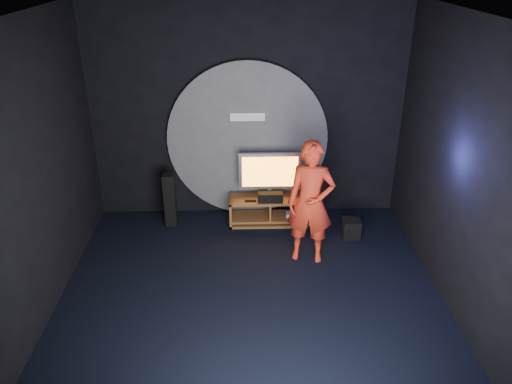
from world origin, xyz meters
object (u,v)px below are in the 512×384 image
tower_speaker_right (317,197)px  tv (270,173)px  tower_speaker_left (170,200)px  player (311,203)px  media_console (270,212)px  subwoofer (351,228)px

tower_speaker_right → tv: bearing=175.6°
tv → tower_speaker_right: size_ratio=1.11×
tower_speaker_left → player: (2.13, -1.05, 0.45)m
media_console → tower_speaker_right: tower_speaker_right is taller
tv → tower_speaker_left: bearing=-176.8°
tv → subwoofer: (1.26, -0.56, -0.72)m
tv → player: size_ratio=0.55×
tower_speaker_left → tower_speaker_right: (2.40, 0.03, 0.00)m
tv → media_console: bearing=-83.7°
tv → tower_speaker_left: 1.67m
media_console → tower_speaker_right: bearing=0.5°
tv → subwoofer: bearing=-24.1°
tower_speaker_right → player: player is taller
media_console → tower_speaker_left: (-1.63, -0.02, 0.26)m
tower_speaker_right → subwoofer: tower_speaker_right is taller
tower_speaker_left → subwoofer: bearing=-9.4°
subwoofer → tower_speaker_left: bearing=170.6°
tower_speaker_left → player: 2.41m
media_console → subwoofer: size_ratio=4.46×
tv → player: 1.25m
tv → player: bearing=-65.9°
media_console → subwoofer: bearing=-21.7°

